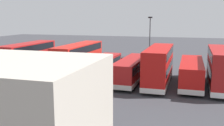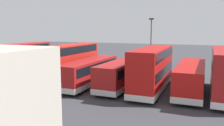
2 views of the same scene
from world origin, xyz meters
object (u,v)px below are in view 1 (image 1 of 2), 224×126
bus_double_decker_near_end (221,67)px  bus_double_decker_far_end (29,58)px  bus_double_decker_sixth (79,60)px  bus_single_deck_second (191,72)px  bus_single_deck_seventh (53,65)px  lamp_post_tall (150,37)px  bus_double_decker_third (159,65)px  bus_single_deck_fifth (101,68)px  bus_single_deck_fourth (132,69)px  car_hatchback_silver (117,61)px

bus_double_decker_near_end → bus_double_decker_far_end: (25.07, 0.25, -0.00)m
bus_double_decker_sixth → bus_double_decker_far_end: size_ratio=1.07×
bus_single_deck_second → bus_single_deck_seventh: bearing=2.2°
lamp_post_tall → bus_double_decker_third: bearing=103.2°
bus_single_deck_fifth → bus_double_decker_far_end: bearing=-1.0°
bus_double_decker_near_end → bus_double_decker_sixth: size_ratio=0.96×
bus_double_decker_near_end → lamp_post_tall: size_ratio=1.32×
bus_single_deck_seventh → lamp_post_tall: (-11.29, -12.74, 3.16)m
bus_single_deck_fourth → lamp_post_tall: 12.75m
car_hatchback_silver → bus_single_deck_second: bearing=139.1°
bus_single_deck_fifth → bus_single_deck_second: bearing=-175.9°
bus_double_decker_sixth → bus_double_decker_far_end: bearing=6.1°
bus_double_decker_third → lamp_post_tall: size_ratio=1.30×
bus_double_decker_third → bus_double_decker_far_end: (18.09, -0.19, -0.00)m
bus_double_decker_third → lamp_post_tall: bearing=-76.8°
bus_single_deck_second → bus_double_decker_third: bus_double_decker_third is taller
bus_double_decker_far_end → bus_single_deck_second: bearing=-178.4°
bus_double_decker_sixth → bus_single_deck_seventh: bus_double_decker_sixth is taller
bus_single_deck_second → bus_double_decker_third: size_ratio=1.02×
bus_single_deck_fourth → bus_single_deck_fifth: 4.00m
bus_single_deck_fourth → car_hatchback_silver: (4.95, -10.85, -0.92)m
bus_double_decker_far_end → car_hatchback_silver: size_ratio=2.35×
bus_single_deck_fifth → car_hatchback_silver: 11.42m
bus_double_decker_sixth → bus_single_deck_seventh: bearing=14.0°
bus_single_deck_fifth → lamp_post_tall: size_ratio=1.35×
car_hatchback_silver → lamp_post_tall: 6.90m
bus_double_decker_near_end → bus_single_deck_second: bearing=-6.5°
bus_single_deck_second → lamp_post_tall: 14.18m
bus_double_decker_third → car_hatchback_silver: bearing=-53.6°
bus_double_decker_sixth → lamp_post_tall: size_ratio=1.38×
bus_double_decker_near_end → bus_double_decker_far_end: size_ratio=1.03×
bus_double_decker_near_end → bus_double_decker_far_end: 25.07m
bus_single_deck_seventh → car_hatchback_silver: (-5.92, -11.24, -0.92)m
lamp_post_tall → car_hatchback_silver: bearing=15.6°
bus_single_deck_fourth → bus_double_decker_sixth: bus_double_decker_sixth is taller
bus_double_decker_near_end → car_hatchback_silver: bearing=-35.4°
bus_single_deck_second → car_hatchback_silver: (12.16, -10.54, -0.92)m
bus_double_decker_near_end → bus_double_decker_third: same height
bus_single_deck_fifth → car_hatchback_silver: (0.99, -11.34, -0.92)m
bus_double_decker_far_end → car_hatchback_silver: 14.89m
bus_double_decker_third → car_hatchback_silver: bus_double_decker_third is taller
bus_double_decker_sixth → bus_double_decker_far_end: (7.27, 0.78, -0.00)m
bus_double_decker_sixth → bus_single_deck_fifth: bearing=164.3°
bus_double_decker_third → bus_double_decker_sixth: (10.82, -0.97, 0.00)m
bus_double_decker_near_end → bus_single_deck_fifth: 14.40m
bus_single_deck_second → lamp_post_tall: bearing=-60.5°
bus_single_deck_fourth → bus_single_deck_second: bearing=-177.5°
bus_double_decker_near_end → bus_single_deck_second: size_ratio=1.00×
bus_double_decker_third → lamp_post_tall: (3.01, -12.84, 2.33)m
bus_double_decker_third → bus_double_decker_sixth: 10.86m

